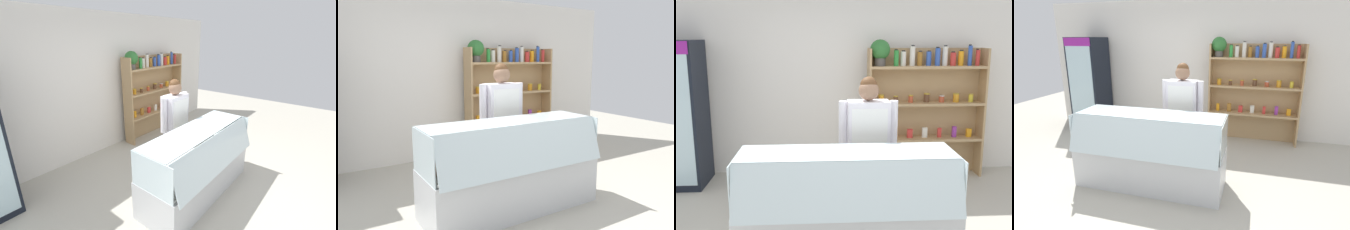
{
  "view_description": "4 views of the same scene",
  "coord_description": "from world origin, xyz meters",
  "views": [
    {
      "loc": [
        -2.67,
        -1.52,
        2.23
      ],
      "look_at": [
        -0.1,
        0.62,
        1.08
      ],
      "focal_mm": 24.0,
      "sensor_mm": 36.0,
      "label": 1
    },
    {
      "loc": [
        -2.05,
        -2.94,
        1.66
      ],
      "look_at": [
        0.14,
        0.62,
        0.95
      ],
      "focal_mm": 35.0,
      "sensor_mm": 36.0,
      "label": 2
    },
    {
      "loc": [
        -0.4,
        -3.2,
        2.03
      ],
      "look_at": [
        -0.18,
        0.52,
        1.24
      ],
      "focal_mm": 40.0,
      "sensor_mm": 36.0,
      "label": 3
    },
    {
      "loc": [
        1.11,
        -3.03,
        1.95
      ],
      "look_at": [
        0.09,
        0.57,
        0.85
      ],
      "focal_mm": 28.0,
      "sensor_mm": 36.0,
      "label": 4
    }
  ],
  "objects": [
    {
      "name": "ground_plane",
      "position": [
        0.0,
        0.0,
        0.0
      ],
      "size": [
        12.0,
        12.0,
        0.0
      ],
      "primitive_type": "plane",
      "color": "#B7B2A3"
    },
    {
      "name": "back_wall",
      "position": [
        0.0,
        2.32,
        1.35
      ],
      "size": [
        6.8,
        0.1,
        2.7
      ],
      "primitive_type": "cube",
      "color": "white",
      "rests_on": "ground"
    },
    {
      "name": "drinks_fridge",
      "position": [
        -2.33,
        1.85,
        0.99
      ],
      "size": [
        0.63,
        0.66,
        1.98
      ],
      "color": "black",
      "rests_on": "ground"
    },
    {
      "name": "shelving_unit",
      "position": [
        1.0,
        2.04,
        1.14
      ],
      "size": [
        1.67,
        0.29,
        1.98
      ],
      "color": "tan",
      "rests_on": "ground"
    },
    {
      "name": "deli_display_case",
      "position": [
        -0.19,
        -0.02,
        0.31
      ],
      "size": [
        1.98,
        0.73,
        1.01
      ],
      "color": "silver",
      "rests_on": "ground"
    },
    {
      "name": "shop_clerk",
      "position": [
        0.08,
        0.62,
        0.96
      ],
      "size": [
        0.63,
        0.25,
        1.62
      ],
      "color": "#4C4233",
      "rests_on": "ground"
    }
  ]
}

